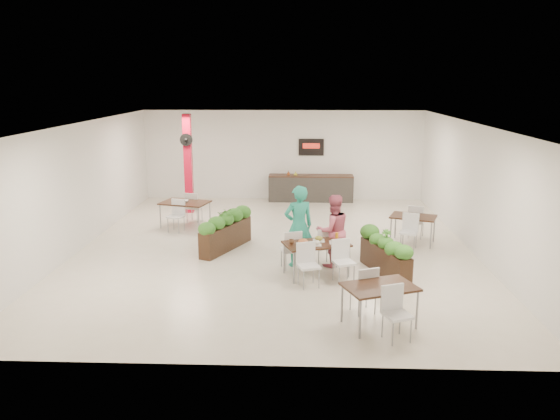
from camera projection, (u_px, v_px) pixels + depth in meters
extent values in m
plane|color=beige|center=(276.00, 248.00, 14.18)|extent=(12.00, 12.00, 0.00)
cube|color=white|center=(283.00, 155.00, 19.63)|extent=(10.00, 0.10, 3.20)
cube|color=white|center=(256.00, 267.00, 7.97)|extent=(10.00, 0.10, 3.20)
cube|color=white|center=(81.00, 186.00, 13.99)|extent=(0.10, 12.00, 3.20)
cube|color=white|center=(475.00, 189.00, 13.62)|extent=(0.10, 12.00, 3.20)
cube|color=white|center=(275.00, 124.00, 13.43)|extent=(10.00, 12.00, 0.04)
cube|color=#B50C26|center=(188.00, 164.00, 17.61)|extent=(0.25, 0.25, 3.20)
cylinder|color=black|center=(186.00, 140.00, 17.25)|extent=(0.40, 0.06, 0.40)
sphere|color=black|center=(186.00, 140.00, 17.21)|extent=(0.12, 0.12, 0.12)
cube|color=#2E2C29|center=(311.00, 189.00, 19.52)|extent=(3.00, 0.60, 0.90)
cube|color=black|center=(311.00, 176.00, 19.41)|extent=(3.00, 0.62, 0.04)
cube|color=black|center=(311.00, 147.00, 19.49)|extent=(0.90, 0.04, 0.60)
cube|color=red|center=(311.00, 146.00, 19.45)|extent=(0.60, 0.02, 0.18)
imported|color=#934018|center=(289.00, 172.00, 19.42)|extent=(0.09, 0.09, 0.19)
imported|color=gold|center=(296.00, 173.00, 19.41)|extent=(0.13, 0.13, 0.17)
cube|color=black|center=(316.00, 244.00, 12.04)|extent=(1.59, 1.22, 0.04)
cylinder|color=gray|center=(294.00, 268.00, 11.63)|extent=(0.04, 0.04, 0.71)
cylinder|color=gray|center=(349.00, 262.00, 12.00)|extent=(0.04, 0.04, 0.71)
cylinder|color=gray|center=(284.00, 258.00, 12.26)|extent=(0.04, 0.04, 0.71)
cylinder|color=gray|center=(337.00, 253.00, 12.63)|extent=(0.04, 0.04, 0.71)
cube|color=white|center=(291.00, 250.00, 12.55)|extent=(0.54, 0.54, 0.05)
cube|color=white|center=(293.00, 242.00, 12.31)|extent=(0.41, 0.18, 0.45)
cylinder|color=gray|center=(295.00, 256.00, 12.81)|extent=(0.02, 0.02, 0.43)
cylinder|color=gray|center=(281.00, 258.00, 12.71)|extent=(0.02, 0.02, 0.43)
cylinder|color=gray|center=(300.00, 261.00, 12.49)|extent=(0.02, 0.02, 0.43)
cylinder|color=gray|center=(286.00, 262.00, 12.39)|extent=(0.02, 0.02, 0.43)
cube|color=white|center=(323.00, 247.00, 12.78)|extent=(0.54, 0.54, 0.05)
cube|color=white|center=(326.00, 239.00, 12.54)|extent=(0.41, 0.18, 0.45)
cylinder|color=gray|center=(327.00, 253.00, 13.04)|extent=(0.02, 0.02, 0.43)
cylinder|color=gray|center=(313.00, 255.00, 12.94)|extent=(0.02, 0.02, 0.43)
cylinder|color=gray|center=(332.00, 258.00, 12.72)|extent=(0.02, 0.02, 0.43)
cylinder|color=gray|center=(319.00, 259.00, 12.62)|extent=(0.02, 0.02, 0.43)
cube|color=white|center=(309.00, 266.00, 11.43)|extent=(0.54, 0.54, 0.05)
cube|color=white|center=(306.00, 252.00, 11.55)|extent=(0.41, 0.18, 0.45)
cylinder|color=gray|center=(304.00, 280.00, 11.28)|extent=(0.02, 0.02, 0.43)
cylinder|color=gray|center=(319.00, 279.00, 11.38)|extent=(0.02, 0.02, 0.43)
cylinder|color=gray|center=(298.00, 275.00, 11.60)|extent=(0.02, 0.02, 0.43)
cylinder|color=gray|center=(313.00, 273.00, 11.69)|extent=(0.02, 0.02, 0.43)
cube|color=white|center=(344.00, 263.00, 11.66)|extent=(0.54, 0.54, 0.05)
cube|color=white|center=(341.00, 249.00, 11.78)|extent=(0.41, 0.18, 0.45)
cylinder|color=gray|center=(339.00, 276.00, 11.51)|extent=(0.02, 0.02, 0.43)
cylinder|color=gray|center=(354.00, 275.00, 11.61)|extent=(0.02, 0.02, 0.43)
cylinder|color=gray|center=(333.00, 271.00, 11.83)|extent=(0.02, 0.02, 0.43)
cylinder|color=gray|center=(347.00, 270.00, 11.93)|extent=(0.02, 0.02, 0.43)
cube|color=white|center=(303.00, 245.00, 11.84)|extent=(0.38, 0.38, 0.01)
ellipsoid|color=#A34A28|center=(303.00, 242.00, 11.82)|extent=(0.22, 0.22, 0.13)
cube|color=white|center=(319.00, 241.00, 12.17)|extent=(0.33, 0.33, 0.01)
ellipsoid|color=orange|center=(319.00, 238.00, 12.16)|extent=(0.18, 0.18, 0.11)
cube|color=white|center=(335.00, 243.00, 12.04)|extent=(0.33, 0.33, 0.01)
ellipsoid|color=#551811|center=(335.00, 240.00, 12.02)|extent=(0.16, 0.16, 0.10)
cube|color=white|center=(317.00, 245.00, 11.85)|extent=(0.23, 0.23, 0.01)
ellipsoid|color=white|center=(317.00, 243.00, 11.84)|extent=(0.12, 0.12, 0.07)
cylinder|color=orange|center=(337.00, 236.00, 12.31)|extent=(0.07, 0.07, 0.15)
imported|color=brown|center=(291.00, 242.00, 11.96)|extent=(0.12, 0.12, 0.10)
imported|color=teal|center=(299.00, 226.00, 12.63)|extent=(0.81, 0.66, 1.91)
imported|color=#D05C76|center=(333.00, 231.00, 12.63)|extent=(1.00, 0.89, 1.70)
cube|color=black|center=(226.00, 237.00, 13.97)|extent=(1.13, 1.97, 0.67)
ellipsoid|color=#27631C|center=(207.00, 228.00, 13.12)|extent=(0.40, 0.40, 0.32)
ellipsoid|color=#27631C|center=(216.00, 224.00, 13.49)|extent=(0.40, 0.40, 0.32)
ellipsoid|color=#27631C|center=(226.00, 220.00, 13.87)|extent=(0.40, 0.40, 0.32)
ellipsoid|color=#27631C|center=(234.00, 216.00, 14.24)|extent=(0.40, 0.40, 0.32)
ellipsoid|color=#27631C|center=(243.00, 213.00, 14.61)|extent=(0.40, 0.40, 0.32)
imported|color=#27631C|center=(226.00, 216.00, 13.84)|extent=(0.39, 0.34, 0.43)
cube|color=black|center=(385.00, 261.00, 12.21)|extent=(0.93, 1.87, 0.62)
ellipsoid|color=#27631C|center=(404.00, 253.00, 11.38)|extent=(0.40, 0.40, 0.32)
ellipsoid|color=#27631C|center=(395.00, 247.00, 11.75)|extent=(0.40, 0.40, 0.32)
ellipsoid|color=#27631C|center=(386.00, 242.00, 12.11)|extent=(0.40, 0.40, 0.32)
ellipsoid|color=#27631C|center=(378.00, 237.00, 12.48)|extent=(0.40, 0.40, 0.32)
ellipsoid|color=#27631C|center=(370.00, 233.00, 12.84)|extent=(0.40, 0.40, 0.32)
imported|color=#27631C|center=(386.00, 239.00, 12.09)|extent=(0.23, 0.23, 0.41)
cube|color=black|center=(185.00, 203.00, 16.05)|extent=(1.54, 1.22, 0.04)
cylinder|color=gray|center=(160.00, 217.00, 15.95)|extent=(0.04, 0.04, 0.71)
cylinder|color=gray|center=(199.00, 220.00, 15.60)|extent=(0.04, 0.04, 0.71)
cylinder|color=gray|center=(173.00, 211.00, 16.68)|extent=(0.04, 0.04, 0.71)
cylinder|color=gray|center=(210.00, 213.00, 16.33)|extent=(0.04, 0.04, 0.71)
cube|color=white|center=(194.00, 207.00, 16.67)|extent=(0.51, 0.51, 0.05)
cube|color=white|center=(191.00, 201.00, 16.44)|extent=(0.42, 0.15, 0.45)
cylinder|color=gray|center=(202.00, 214.00, 16.84)|extent=(0.02, 0.02, 0.43)
cylinder|color=gray|center=(192.00, 213.00, 16.94)|extent=(0.02, 0.02, 0.43)
cylinder|color=gray|center=(197.00, 217.00, 16.52)|extent=(0.02, 0.02, 0.43)
cylinder|color=gray|center=(187.00, 216.00, 16.62)|extent=(0.02, 0.02, 0.43)
cube|color=white|center=(176.00, 217.00, 15.56)|extent=(0.51, 0.51, 0.05)
cube|color=white|center=(179.00, 207.00, 15.68)|extent=(0.42, 0.15, 0.45)
cylinder|color=gray|center=(168.00, 226.00, 15.50)|extent=(0.02, 0.02, 0.43)
cylinder|color=gray|center=(179.00, 226.00, 15.41)|extent=(0.02, 0.02, 0.43)
cylinder|color=gray|center=(174.00, 223.00, 15.82)|extent=(0.02, 0.02, 0.43)
cylinder|color=gray|center=(184.00, 224.00, 15.72)|extent=(0.02, 0.02, 0.43)
imported|color=white|center=(185.00, 201.00, 16.04)|extent=(0.22, 0.22, 0.05)
cube|color=black|center=(413.00, 217.00, 14.42)|extent=(1.35, 1.12, 0.04)
cylinder|color=gray|center=(391.00, 231.00, 14.40)|extent=(0.04, 0.04, 0.71)
cylinder|color=gray|center=(431.00, 235.00, 14.02)|extent=(0.04, 0.04, 0.71)
cylinder|color=gray|center=(395.00, 225.00, 14.99)|extent=(0.04, 0.04, 0.71)
cylinder|color=gray|center=(434.00, 229.00, 14.60)|extent=(0.04, 0.04, 0.71)
cube|color=white|center=(416.00, 222.00, 15.02)|extent=(0.54, 0.54, 0.05)
cube|color=white|center=(416.00, 214.00, 14.79)|extent=(0.41, 0.18, 0.45)
cylinder|color=gray|center=(423.00, 229.00, 15.17)|extent=(0.02, 0.02, 0.43)
cylinder|color=gray|center=(411.00, 228.00, 15.29)|extent=(0.02, 0.02, 0.43)
cylinder|color=gray|center=(421.00, 232.00, 14.86)|extent=(0.02, 0.02, 0.43)
cylinder|color=gray|center=(408.00, 231.00, 14.99)|extent=(0.02, 0.02, 0.43)
cube|color=white|center=(409.00, 233.00, 13.94)|extent=(0.54, 0.54, 0.05)
cube|color=white|center=(411.00, 221.00, 14.05)|extent=(0.41, 0.18, 0.45)
cylinder|color=gray|center=(401.00, 242.00, 13.91)|extent=(0.02, 0.02, 0.43)
cylinder|color=gray|center=(414.00, 244.00, 13.78)|extent=(0.02, 0.02, 0.43)
cylinder|color=gray|center=(403.00, 239.00, 14.21)|extent=(0.02, 0.02, 0.43)
cylinder|color=gray|center=(416.00, 240.00, 14.09)|extent=(0.02, 0.02, 0.43)
imported|color=white|center=(413.00, 215.00, 14.41)|extent=(0.22, 0.22, 0.05)
cube|color=black|center=(380.00, 287.00, 9.55)|extent=(1.44, 1.21, 0.04)
cylinder|color=gray|center=(360.00, 319.00, 9.14)|extent=(0.04, 0.04, 0.71)
cylinder|color=gray|center=(417.00, 310.00, 9.49)|extent=(0.04, 0.04, 0.71)
cylinder|color=gray|center=(342.00, 303.00, 9.78)|extent=(0.04, 0.04, 0.71)
cylinder|color=gray|center=(396.00, 295.00, 10.13)|extent=(0.04, 0.04, 0.71)
cube|color=white|center=(363.00, 290.00, 10.16)|extent=(0.55, 0.55, 0.05)
cube|color=white|center=(369.00, 280.00, 9.93)|extent=(0.41, 0.19, 0.45)
cylinder|color=gray|center=(366.00, 297.00, 10.43)|extent=(0.02, 0.02, 0.43)
cylinder|color=gray|center=(350.00, 299.00, 10.32)|extent=(0.02, 0.02, 0.43)
cylinder|color=gray|center=(375.00, 304.00, 10.12)|extent=(0.02, 0.02, 0.43)
cylinder|color=gray|center=(359.00, 306.00, 10.01)|extent=(0.02, 0.02, 0.43)
cube|color=white|center=(397.00, 315.00, 9.06)|extent=(0.55, 0.55, 0.05)
cube|color=white|center=(392.00, 297.00, 9.18)|extent=(0.41, 0.19, 0.45)
cylinder|color=gray|center=(393.00, 334.00, 8.91)|extent=(0.02, 0.02, 0.43)
cylinder|color=gray|center=(411.00, 331.00, 9.02)|extent=(0.02, 0.02, 0.43)
cylinder|color=gray|center=(382.00, 325.00, 9.22)|extent=(0.02, 0.02, 0.43)
cylinder|color=gray|center=(400.00, 323.00, 9.33)|extent=(0.02, 0.02, 0.43)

